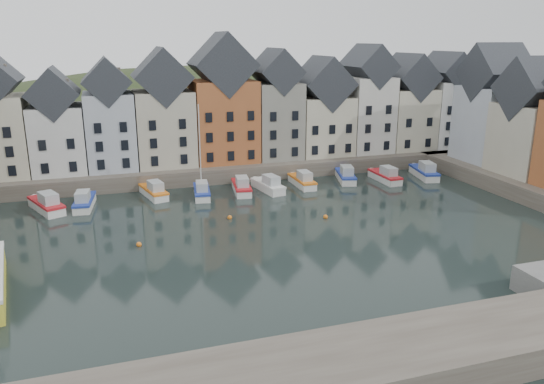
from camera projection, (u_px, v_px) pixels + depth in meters
name	position (u px, v px, depth m)	size (l,w,h in m)	color
ground	(289.00, 240.00, 51.45)	(260.00, 260.00, 0.00)	black
far_quay	(221.00, 163.00, 78.58)	(90.00, 16.00, 2.00)	#4D453B
hillside	(196.00, 227.00, 107.65)	(153.60, 70.40, 64.00)	#263118
far_terrace	(245.00, 111.00, 75.50)	(72.37, 8.16, 17.78)	beige
right_terrace	(536.00, 120.00, 66.93)	(8.30, 24.25, 16.36)	#AAB1BC
mooring_buoys	(236.00, 225.00, 55.10)	(20.50, 5.50, 0.50)	orange
boat_a	(47.00, 205.00, 59.88)	(4.58, 6.99, 2.58)	silver
boat_b	(84.00, 202.00, 61.14)	(2.64, 6.38, 2.38)	silver
boat_c	(154.00, 191.00, 65.30)	(3.24, 6.44, 2.37)	silver
boat_d	(202.00, 191.00, 65.35)	(2.67, 6.22, 11.51)	silver
boat_e	(242.00, 187.00, 67.23)	(2.79, 6.51, 2.42)	silver
boat_f	(268.00, 186.00, 67.90)	(3.05, 6.52, 2.41)	silver
boat_g	(303.00, 181.00, 70.14)	(1.92, 6.18, 2.37)	silver
boat_h	(346.00, 176.00, 72.65)	(3.64, 6.73, 2.47)	silver
boat_i	(385.00, 176.00, 72.45)	(2.03, 6.33, 2.42)	silver
boat_j	(425.00, 172.00, 74.46)	(3.47, 7.06, 2.60)	silver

